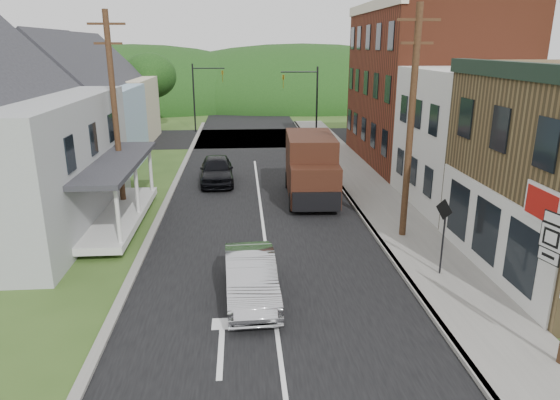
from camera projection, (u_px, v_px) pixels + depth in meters
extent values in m
plane|color=#2D4719|center=(270.00, 281.00, 16.62)|extent=(120.00, 120.00, 0.00)
cube|color=black|center=(259.00, 195.00, 26.14)|extent=(9.00, 90.00, 0.02)
cube|color=black|center=(252.00, 138.00, 42.33)|extent=(60.00, 9.00, 0.02)
cube|color=slate|center=(380.00, 203.00, 24.65)|extent=(2.80, 55.00, 0.15)
cube|color=slate|center=(353.00, 203.00, 24.55)|extent=(0.20, 55.00, 0.15)
cube|color=slate|center=(164.00, 208.00, 23.88)|extent=(0.30, 55.00, 0.12)
cube|color=silver|center=(498.00, 139.00, 23.63)|extent=(8.00, 7.00, 6.50)
cube|color=#612817|center=(429.00, 86.00, 32.16)|extent=(8.00, 12.00, 10.00)
cube|color=#9AB8D3|center=(79.00, 129.00, 31.25)|extent=(7.00, 8.00, 5.00)
cube|color=#C1BA95|center=(107.00, 111.00, 39.78)|extent=(7.00, 8.00, 5.00)
cylinder|color=#472D19|center=(410.00, 128.00, 19.03)|extent=(0.26, 0.26, 9.00)
cube|color=#472D19|center=(419.00, 20.00, 17.88)|extent=(1.60, 0.10, 0.10)
cube|color=#472D19|center=(417.00, 43.00, 18.11)|extent=(1.20, 0.10, 0.10)
cylinder|color=#472D19|center=(115.00, 115.00, 22.42)|extent=(0.26, 0.26, 9.00)
cube|color=#472D19|center=(106.00, 24.00, 21.26)|extent=(1.60, 0.10, 0.10)
cube|color=#472D19|center=(108.00, 43.00, 21.50)|extent=(1.20, 0.10, 0.10)
cylinder|color=black|center=(317.00, 107.00, 38.48)|extent=(0.14, 0.14, 6.00)
cylinder|color=black|center=(299.00, 72.00, 37.60)|extent=(2.80, 0.10, 0.10)
imported|color=olive|center=(283.00, 82.00, 37.72)|extent=(0.16, 0.20, 1.00)
cylinder|color=black|center=(194.00, 98.00, 44.40)|extent=(0.14, 0.14, 6.00)
cylinder|color=black|center=(209.00, 68.00, 43.73)|extent=(2.80, 0.10, 0.10)
imported|color=olive|center=(223.00, 76.00, 44.03)|extent=(0.16, 0.20, 1.00)
cylinder|color=#382616|center=(152.00, 109.00, 45.84)|extent=(0.36, 0.36, 3.92)
ellipsoid|color=black|center=(150.00, 76.00, 44.97)|extent=(4.80, 4.80, 4.08)
ellipsoid|color=black|center=(247.00, 102.00, 68.99)|extent=(90.00, 30.00, 16.00)
imported|color=#B4B3B9|center=(251.00, 278.00, 15.26)|extent=(1.70, 4.41, 1.43)
imported|color=black|center=(217.00, 170.00, 28.22)|extent=(2.03, 4.60, 1.54)
cube|color=#32170E|center=(310.00, 163.00, 25.55)|extent=(2.51, 4.52, 2.91)
cube|color=#32170E|center=(315.00, 186.00, 23.20)|extent=(2.38, 1.71, 1.91)
cube|color=black|center=(315.00, 168.00, 23.15)|extent=(2.16, 1.30, 0.05)
cube|color=black|center=(317.00, 202.00, 22.54)|extent=(2.21, 0.25, 0.90)
cylinder|color=black|center=(292.00, 202.00, 23.50)|extent=(0.32, 0.92, 0.90)
cylinder|color=black|center=(337.00, 202.00, 23.57)|extent=(0.32, 0.92, 0.90)
cylinder|color=black|center=(288.00, 180.00, 27.34)|extent=(0.32, 0.92, 0.90)
cylinder|color=black|center=(326.00, 180.00, 27.40)|extent=(0.32, 0.92, 0.90)
cube|color=silver|center=(555.00, 219.00, 11.71)|extent=(0.16, 0.57, 0.23)
cube|color=silver|center=(551.00, 238.00, 11.85)|extent=(0.18, 0.62, 0.58)
cube|color=silver|center=(548.00, 256.00, 11.99)|extent=(0.16, 0.57, 0.29)
cylinder|color=black|center=(443.00, 239.00, 16.49)|extent=(0.08, 0.08, 2.48)
cube|color=black|center=(444.00, 209.00, 16.17)|extent=(0.29, 0.68, 0.73)
cube|color=#E0B90B|center=(445.00, 209.00, 16.18)|extent=(0.27, 0.62, 0.66)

